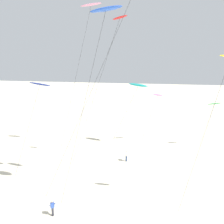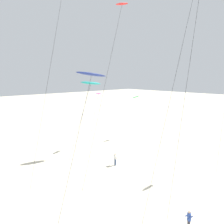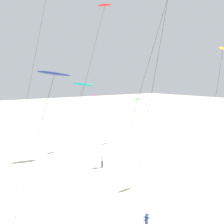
% 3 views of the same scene
% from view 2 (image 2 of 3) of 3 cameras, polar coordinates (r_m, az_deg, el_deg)
% --- Properties ---
extents(ground_plane, '(260.00, 260.00, 0.00)m').
position_cam_2_polar(ground_plane, '(24.20, 23.13, -21.79)').
color(ground_plane, beige).
extents(kite_teal, '(6.37, 1.71, 11.22)m').
position_cam_2_polar(kite_teal, '(35.78, -5.13, 6.91)').
color(kite_teal, teal).
rests_on(kite_teal, ground).
extents(kite_red, '(7.78, 1.28, 20.42)m').
position_cam_2_polar(kite_red, '(29.30, 2.12, 23.37)').
color(kite_red, red).
rests_on(kite_red, ground).
extents(kite_magenta, '(3.65, 1.30, 9.19)m').
position_cam_2_polar(kite_magenta, '(39.56, -3.33, 4.23)').
color(kite_magenta, '#D8339E').
rests_on(kite_magenta, ground).
extents(kite_green, '(3.04, 0.58, 8.17)m').
position_cam_2_polar(kite_green, '(45.91, 5.81, 3.53)').
color(kite_green, green).
rests_on(kite_green, ground).
extents(kite_navy, '(5.62, 1.03, 12.44)m').
position_cam_2_polar(kite_navy, '(18.92, -5.05, 8.68)').
color(kite_navy, navy).
rests_on(kite_navy, ground).
extents(kite_flyer_nearest, '(0.54, 0.56, 1.67)m').
position_cam_2_polar(kite_flyer_nearest, '(32.45, 0.77, -11.22)').
color(kite_flyer_nearest, navy).
rests_on(kite_flyer_nearest, ground).
extents(kite_flyer_middle, '(0.73, 0.73, 1.67)m').
position_cam_2_polar(kite_flyer_middle, '(21.15, 18.02, -23.48)').
color(kite_flyer_middle, '#33333D').
rests_on(kite_flyer_middle, ground).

